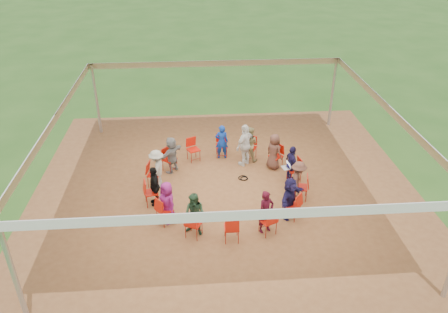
{
  "coord_description": "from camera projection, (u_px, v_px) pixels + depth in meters",
  "views": [
    {
      "loc": [
        -0.99,
        -12.29,
        8.3
      ],
      "look_at": [
        -0.04,
        0.3,
        1.21
      ],
      "focal_mm": 35.0,
      "sensor_mm": 36.0,
      "label": 1
    }
  ],
  "objects": [
    {
      "name": "person_seated_5",
      "position": [
        157.0,
        169.0,
        14.81
      ],
      "size": [
        0.63,
        0.96,
        1.37
      ],
      "primitive_type": "imported",
      "rotation": [
        0.0,
        0.0,
        -1.81
      ],
      "color": "#A09E90",
      "rests_on": "ground"
    },
    {
      "name": "chair_1",
      "position": [
        276.0,
        156.0,
        16.06
      ],
      "size": [
        0.61,
        0.6,
        0.9
      ],
      "primitive_type": null,
      "rotation": [
        0.0,
        0.0,
        2.23
      ],
      "color": "red",
      "rests_on": "ground"
    },
    {
      "name": "chair_9",
      "position": [
        194.0,
        224.0,
        12.58
      ],
      "size": [
        0.57,
        0.58,
        0.9
      ],
      "primitive_type": null,
      "rotation": [
        0.0,
        0.0,
        -0.46
      ],
      "color": "red",
      "rests_on": "ground"
    },
    {
      "name": "chair_2",
      "position": [
        250.0,
        148.0,
        16.61
      ],
      "size": [
        0.57,
        0.58,
        0.9
      ],
      "primitive_type": null,
      "rotation": [
        0.0,
        0.0,
        2.68
      ],
      "color": "red",
      "rests_on": "ground"
    },
    {
      "name": "laptop",
      "position": [
        287.0,
        166.0,
        15.05
      ],
      "size": [
        0.33,
        0.38,
        0.23
      ],
      "rotation": [
        0.0,
        0.0,
        1.78
      ],
      "color": "#B7B7BC",
      "rests_on": "ground"
    },
    {
      "name": "chair_7",
      "position": [
        151.0,
        193.0,
        13.98
      ],
      "size": [
        0.52,
        0.5,
        0.9
      ],
      "primitive_type": null,
      "rotation": [
        0.0,
        0.0,
        -1.36
      ],
      "color": "red",
      "rests_on": "ground"
    },
    {
      "name": "person_seated_1",
      "position": [
        274.0,
        152.0,
        15.87
      ],
      "size": [
        0.71,
        0.76,
        1.37
      ],
      "primitive_type": "imported",
      "rotation": [
        0.0,
        0.0,
        2.23
      ],
      "color": "#543328",
      "rests_on": "ground"
    },
    {
      "name": "chair_6",
      "position": [
        154.0,
        174.0,
        14.95
      ],
      "size": [
        0.53,
        0.51,
        0.9
      ],
      "primitive_type": null,
      "rotation": [
        0.0,
        0.0,
        -1.81
      ],
      "color": "red",
      "rests_on": "ground"
    },
    {
      "name": "tent",
      "position": [
        226.0,
        129.0,
        13.66
      ],
      "size": [
        10.33,
        10.33,
        3.0
      ],
      "color": "#B2B2B7",
      "rests_on": "ground"
    },
    {
      "name": "chair_3",
      "position": [
        222.0,
        146.0,
        16.77
      ],
      "size": [
        0.43,
        0.45,
        0.9
      ],
      "primitive_type": null,
      "rotation": [
        0.0,
        0.0,
        3.13
      ],
      "color": "red",
      "rests_on": "ground"
    },
    {
      "name": "ground",
      "position": [
        226.0,
        192.0,
        14.82
      ],
      "size": [
        80.0,
        80.0,
        0.0
      ],
      "primitive_type": "plane",
      "color": "#2A561A",
      "rests_on": "ground"
    },
    {
      "name": "person_seated_2",
      "position": [
        249.0,
        144.0,
        16.4
      ],
      "size": [
        0.77,
        0.64,
        1.37
      ],
      "primitive_type": "imported",
      "rotation": [
        0.0,
        0.0,
        2.68
      ],
      "color": "#938757",
      "rests_on": "ground"
    },
    {
      "name": "person_seated_8",
      "position": [
        195.0,
        215.0,
        12.56
      ],
      "size": [
        0.77,
        0.64,
        1.37
      ],
      "primitive_type": "imported",
      "rotation": [
        0.0,
        0.0,
        -0.46
      ],
      "color": "#274A30",
      "rests_on": "ground"
    },
    {
      "name": "chair_11",
      "position": [
        268.0,
        221.0,
        12.7
      ],
      "size": [
        0.57,
        0.58,
        0.9
      ],
      "primitive_type": null,
      "rotation": [
        0.0,
        0.0,
        0.44
      ],
      "color": "red",
      "rests_on": "ground"
    },
    {
      "name": "person_seated_10",
      "position": [
        290.0,
        198.0,
        13.29
      ],
      "size": [
        1.17,
        1.28,
        1.37
      ],
      "primitive_type": "imported",
      "rotation": [
        0.0,
        0.0,
        0.88
      ],
      "color": "#1D1745",
      "rests_on": "ground"
    },
    {
      "name": "person_seated_3",
      "position": [
        222.0,
        142.0,
        16.54
      ],
      "size": [
        0.5,
        0.33,
        1.37
      ],
      "primitive_type": "imported",
      "rotation": [
        0.0,
        0.0,
        3.13
      ],
      "color": "#0E3297",
      "rests_on": "ground"
    },
    {
      "name": "person_seated_9",
      "position": [
        266.0,
        212.0,
        12.67
      ],
      "size": [
        0.59,
        0.51,
        1.37
      ],
      "primitive_type": "imported",
      "rotation": [
        0.0,
        0.0,
        0.44
      ],
      "color": "#3C0917",
      "rests_on": "ground"
    },
    {
      "name": "person_seated_6",
      "position": [
        155.0,
        186.0,
        13.89
      ],
      "size": [
        0.57,
        0.87,
        1.37
      ],
      "primitive_type": "imported",
      "rotation": [
        0.0,
        0.0,
        -1.36
      ],
      "color": "black",
      "rests_on": "ground"
    },
    {
      "name": "dirt_patch",
      "position": [
        226.0,
        192.0,
        14.81
      ],
      "size": [
        13.0,
        13.0,
        0.0
      ],
      "primitive_type": "plane",
      "color": "brown",
      "rests_on": "ground"
    },
    {
      "name": "chair_5",
      "position": [
        170.0,
        160.0,
        15.84
      ],
      "size": [
        0.61,
        0.6,
        0.9
      ],
      "primitive_type": null,
      "rotation": [
        0.0,
        0.0,
        -2.26
      ],
      "color": "red",
      "rests_on": "ground"
    },
    {
      "name": "person_seated_11",
      "position": [
        298.0,
        181.0,
        14.15
      ],
      "size": [
        0.63,
        0.96,
        1.37
      ],
      "primitive_type": "imported",
      "rotation": [
        0.0,
        0.0,
        1.33
      ],
      "color": "#543328",
      "rests_on": "ground"
    },
    {
      "name": "person_seated_7",
      "position": [
        168.0,
        202.0,
        13.09
      ],
      "size": [
        0.71,
        0.76,
        1.37
      ],
      "primitive_type": "imported",
      "rotation": [
        0.0,
        0.0,
        -0.91
      ],
      "color": "#801867",
      "rests_on": "ground"
    },
    {
      "name": "chair_13",
      "position": [
        301.0,
        187.0,
        14.25
      ],
      "size": [
        0.53,
        0.51,
        0.9
      ],
      "primitive_type": null,
      "rotation": [
        0.0,
        0.0,
        1.33
      ],
      "color": "red",
      "rests_on": "ground"
    },
    {
      "name": "cable_coil",
      "position": [
        243.0,
        178.0,
        15.54
      ],
      "size": [
        0.36,
        0.36,
        0.03
      ],
      "rotation": [
        0.0,
        0.0,
        0.06
      ],
      "color": "black",
      "rests_on": "ground"
    },
    {
      "name": "chair_0",
      "position": [
        294.0,
        170.0,
        15.21
      ],
      "size": [
        0.52,
        0.5,
        0.9
      ],
      "primitive_type": null,
      "rotation": [
        0.0,
        0.0,
        1.78
      ],
      "color": "red",
      "rests_on": "ground"
    },
    {
      "name": "chair_12",
      "position": [
        293.0,
        206.0,
        13.35
      ],
      "size": [
        0.61,
        0.6,
        0.9
      ],
      "primitive_type": null,
      "rotation": [
        0.0,
        0.0,
        0.88
      ],
      "color": "red",
      "rests_on": "ground"
    },
    {
      "name": "chair_8",
      "position": [
        165.0,
        211.0,
        13.14
      ],
      "size": [
        0.61,
        0.6,
        0.9
      ],
      "primitive_type": null,
      "rotation": [
        0.0,
        0.0,
        -0.91
      ],
      "color": "red",
      "rests_on": "ground"
    },
    {
      "name": "chair_4",
      "position": [
        193.0,
        150.0,
        16.49
      ],
      "size": [
        0.57,
        0.58,
        0.9
      ],
      "primitive_type": null,
      "rotation": [
        0.0,
        0.0,
        -2.71
      ],
      "color": "red",
      "rests_on": "ground"
    },
    {
      "name": "person_seated_0",
      "position": [
        292.0,
        164.0,
        15.06
      ],
      "size": [
        0.57,
        0.87,
        1.37
      ],
      "primitive_type": "imported",
      "rotation": [
        0.0,
        0.0,
        1.78
      ],
      "color": "#1D1745",
      "rests_on": "ground"
    },
    {
      "name": "chair_10",
      "position": [
        232.0,
        228.0,
        12.43
      ],
      "size": [
        0.43,
        0.45,
        0.9
      ],
      "primitive_type": null,
      "rotation": [
        0.0,
        0.0,
        -0.01
      ],
      "color": "red",
      "rests_on": "ground"
    },
    {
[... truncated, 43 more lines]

